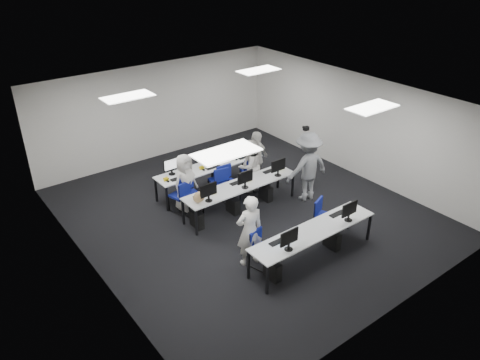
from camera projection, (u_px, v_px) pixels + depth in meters
room at (246, 160)px, 11.41m from camera, size 9.00×9.02×3.00m
ceiling_panels at (246, 102)px, 10.72m from camera, size 5.20×4.60×0.02m
desk_front at (313, 232)px, 10.11m from camera, size 3.20×0.70×0.73m
desk_mid at (241, 187)px, 11.94m from camera, size 3.20×0.70×0.73m
desk_back at (210, 167)px, 12.92m from camera, size 3.20×0.70×0.73m
equipment_front at (307, 248)px, 10.14m from camera, size 2.51×0.41×1.19m
equipment_mid at (235, 200)px, 11.97m from camera, size 2.91×0.41×1.19m
equipment_back at (216, 175)px, 13.19m from camera, size 2.91×0.41×1.19m
chair_0 at (262, 256)px, 10.05m from camera, size 0.52×0.55×0.85m
chair_1 at (324, 223)px, 11.16m from camera, size 0.58×0.60×0.89m
chair_2 at (191, 202)px, 12.00m from camera, size 0.50×0.54×0.97m
chair_3 at (228, 190)px, 12.56m from camera, size 0.48×0.52×0.96m
chair_4 at (259, 179)px, 13.19m from camera, size 0.50×0.53×0.82m
chair_5 at (180, 201)px, 12.08m from camera, size 0.53×0.56×0.88m
chair_6 at (219, 187)px, 12.75m from camera, size 0.53×0.56×0.92m
chair_7 at (249, 176)px, 13.31m from camera, size 0.56×0.59×0.88m
handbag at (199, 197)px, 11.09m from camera, size 0.36×0.25×0.27m
student_0 at (250, 231)px, 9.88m from camera, size 0.67×0.51×1.67m
student_1 at (250, 166)px, 12.82m from camera, size 0.76×0.60×1.52m
student_2 at (185, 182)px, 11.97m from camera, size 0.85×0.67×1.53m
student_3 at (256, 161)px, 12.90m from camera, size 1.07×0.63×1.70m
photographer at (308, 167)px, 12.33m from camera, size 1.32×0.87×1.91m
dslr_camera at (306, 128)px, 11.99m from camera, size 0.16×0.20×0.10m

